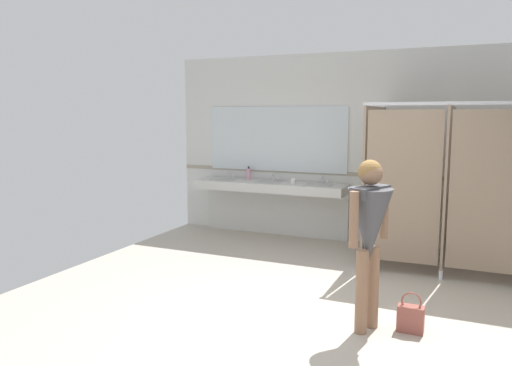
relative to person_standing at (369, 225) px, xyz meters
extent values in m
cube|color=#B2A899|center=(-0.51, 0.05, -1.03)|extent=(6.70, 6.86, 0.10)
cube|color=silver|center=(-0.51, 3.24, 0.47)|extent=(6.70, 0.12, 2.91)
cube|color=#9E937F|center=(-0.51, 3.18, 0.07)|extent=(6.70, 0.01, 0.06)
cube|color=silver|center=(-2.13, 2.88, -0.16)|extent=(2.47, 0.56, 0.14)
cube|color=silver|center=(-2.13, 3.12, -0.60)|extent=(2.47, 0.08, 0.75)
cube|color=#ADADA8|center=(-2.96, 2.85, -0.14)|extent=(0.42, 0.31, 0.11)
cylinder|color=silver|center=(-2.96, 3.07, -0.03)|extent=(0.04, 0.04, 0.11)
cylinder|color=silver|center=(-2.96, 3.02, 0.01)|extent=(0.03, 0.11, 0.03)
sphere|color=silver|center=(-2.89, 3.08, -0.06)|extent=(0.04, 0.04, 0.04)
cube|color=#ADADA8|center=(-2.13, 2.85, -0.14)|extent=(0.42, 0.31, 0.11)
cylinder|color=silver|center=(-2.13, 3.07, -0.03)|extent=(0.04, 0.04, 0.11)
cylinder|color=silver|center=(-2.13, 3.02, 0.01)|extent=(0.03, 0.11, 0.03)
sphere|color=silver|center=(-2.06, 3.08, -0.06)|extent=(0.04, 0.04, 0.04)
cube|color=#ADADA8|center=(-1.31, 2.85, -0.14)|extent=(0.42, 0.31, 0.11)
cylinder|color=silver|center=(-1.31, 3.07, -0.03)|extent=(0.04, 0.04, 0.11)
cylinder|color=silver|center=(-1.31, 3.02, 0.01)|extent=(0.03, 0.11, 0.03)
sphere|color=silver|center=(-1.24, 3.08, -0.06)|extent=(0.04, 0.04, 0.04)
cube|color=silver|center=(-2.13, 3.17, 0.59)|extent=(2.37, 0.02, 1.05)
cube|color=#84705B|center=(-0.41, 2.43, 0.11)|extent=(0.03, 1.45, 1.95)
cylinder|color=silver|center=(-0.41, 1.77, -0.92)|extent=(0.05, 0.05, 0.12)
cube|color=#84705B|center=(0.54, 2.43, 0.11)|extent=(0.03, 1.45, 1.95)
cylinder|color=silver|center=(0.54, 1.77, -0.92)|extent=(0.05, 0.05, 0.12)
cube|color=#84705B|center=(0.07, 1.74, 0.11)|extent=(0.87, 0.07, 1.85)
cube|color=#84705B|center=(1.02, 1.74, 0.11)|extent=(0.87, 0.03, 1.85)
cube|color=#B7BABF|center=(0.54, 1.74, 1.11)|extent=(1.96, 0.04, 0.04)
cylinder|color=#8C664C|center=(0.04, 0.08, -0.60)|extent=(0.11, 0.11, 0.77)
cylinder|color=#8C664C|center=(-0.03, -0.08, -0.60)|extent=(0.11, 0.11, 0.77)
cone|color=#47474C|center=(0.00, 0.00, 0.00)|extent=(0.52, 0.52, 0.66)
cube|color=#47474C|center=(0.00, 0.00, 0.30)|extent=(0.31, 0.45, 0.10)
cylinder|color=#8C664C|center=(0.09, 0.22, 0.09)|extent=(0.08, 0.08, 0.49)
cylinder|color=#8C664C|center=(-0.09, -0.22, 0.09)|extent=(0.08, 0.08, 0.49)
sphere|color=#8C664C|center=(0.00, 0.00, 0.46)|extent=(0.21, 0.21, 0.21)
sphere|color=olive|center=(-0.01, 0.00, 0.48)|extent=(0.21, 0.21, 0.21)
cube|color=#934C42|center=(0.38, 0.12, -0.86)|extent=(0.23, 0.12, 0.24)
torus|color=#934C42|center=(0.38, 0.12, -0.70)|extent=(0.18, 0.02, 0.18)
cylinder|color=#D899B2|center=(-2.58, 3.05, 0.01)|extent=(0.07, 0.07, 0.18)
cylinder|color=black|center=(-2.58, 3.05, 0.11)|extent=(0.03, 0.03, 0.04)
cylinder|color=white|center=(-1.72, 2.84, -0.04)|extent=(0.07, 0.07, 0.08)
camera|label=1|loc=(0.80, -4.33, 0.97)|focal=34.54mm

